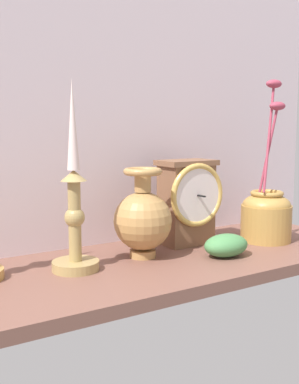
{
  "coord_description": "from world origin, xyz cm",
  "views": [
    {
      "loc": [
        -53.51,
        -78.98,
        26.85
      ],
      "look_at": [
        -3.04,
        0.0,
        14.0
      ],
      "focal_mm": 44.47,
      "sensor_mm": 36.0,
      "label": 1
    }
  ],
  "objects_px": {
    "brass_vase_bulbous": "(143,219)",
    "brass_vase_jar": "(266,212)",
    "candlestick_tall_left": "(74,211)",
    "mantel_clock": "(188,201)"
  },
  "relations": [
    {
      "from": "brass_vase_jar",
      "to": "brass_vase_bulbous",
      "type": "bearing_deg",
      "value": 174.0
    },
    {
      "from": "candlestick_tall_left",
      "to": "brass_vase_bulbous",
      "type": "height_order",
      "value": "candlestick_tall_left"
    },
    {
      "from": "brass_vase_bulbous",
      "to": "candlestick_tall_left",
      "type": "bearing_deg",
      "value": -176.78
    },
    {
      "from": "candlestick_tall_left",
      "to": "brass_vase_jar",
      "type": "bearing_deg",
      "value": -3.02
    },
    {
      "from": "mantel_clock",
      "to": "brass_vase_jar",
      "type": "relative_size",
      "value": 0.51
    },
    {
      "from": "mantel_clock",
      "to": "candlestick_tall_left",
      "type": "height_order",
      "value": "candlestick_tall_left"
    },
    {
      "from": "mantel_clock",
      "to": "brass_vase_bulbous",
      "type": "relative_size",
      "value": 1.04
    },
    {
      "from": "mantel_clock",
      "to": "candlestick_tall_left",
      "type": "relative_size",
      "value": 0.55
    },
    {
      "from": "mantel_clock",
      "to": "candlestick_tall_left",
      "type": "xyz_separation_m",
      "value": [
        -0.3,
        -0.05,
        0.01
      ]
    },
    {
      "from": "brass_vase_bulbous",
      "to": "brass_vase_jar",
      "type": "height_order",
      "value": "brass_vase_jar"
    }
  ]
}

